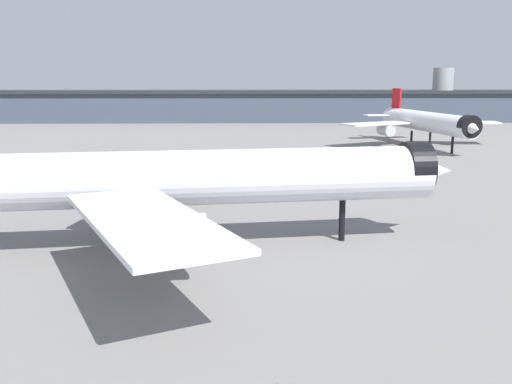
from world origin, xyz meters
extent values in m
plane|color=slate|center=(0.00, 0.00, 0.00)|extent=(900.00, 900.00, 0.00)
cylinder|color=silver|center=(-0.56, 0.14, 7.46)|extent=(51.56, 17.53, 5.74)
cone|color=silver|center=(24.56, 6.11, 7.46)|extent=(7.44, 6.93, 5.62)
cylinder|color=black|center=(23.44, 5.84, 7.89)|extent=(3.85, 6.24, 5.80)
cube|color=silver|center=(-7.80, 13.31, 6.74)|extent=(10.11, 23.82, 0.46)
cylinder|color=#B7BAC1|center=(-5.95, 10.88, 4.85)|extent=(7.76, 4.74, 3.16)
cube|color=silver|center=(-1.09, -14.88, 6.74)|extent=(19.15, 24.14, 0.46)
cylinder|color=#B7BAC1|center=(-0.53, -11.88, 4.85)|extent=(7.76, 4.74, 3.16)
cylinder|color=black|center=(15.51, 3.96, 2.30)|extent=(0.69, 0.69, 4.59)
cylinder|color=black|center=(-3.77, 2.47, 2.30)|extent=(0.69, 0.69, 4.59)
cylinder|color=black|center=(-2.37, -3.39, 2.30)|extent=(0.69, 0.69, 4.59)
cylinder|color=white|center=(42.78, 92.89, 6.55)|extent=(16.42, 42.20, 5.04)
cone|color=white|center=(48.57, 72.48, 6.55)|extent=(6.26, 6.67, 4.93)
cone|color=white|center=(36.99, 113.30, 6.55)|extent=(6.39, 7.60, 4.78)
cylinder|color=black|center=(48.30, 73.45, 6.92)|extent=(5.51, 3.57, 5.09)
cube|color=white|center=(53.49, 99.35, 5.92)|extent=(19.34, 7.51, 0.40)
cylinder|color=#B7BAC1|center=(51.57, 97.75, 4.25)|extent=(4.29, 6.47, 2.77)
cube|color=white|center=(30.28, 92.77, 5.92)|extent=(19.64, 16.27, 0.40)
cylinder|color=#B7BAC1|center=(32.76, 92.42, 4.25)|extent=(4.29, 6.47, 2.77)
cube|color=red|center=(37.92, 110.04, 10.57)|extent=(1.87, 5.04, 8.06)
cube|color=white|center=(42.57, 112.24, 7.05)|extent=(8.39, 5.76, 0.30)
cube|color=white|center=(32.80, 109.47, 7.05)|extent=(8.39, 5.76, 0.30)
cylinder|color=black|center=(46.49, 79.83, 2.01)|extent=(0.60, 0.60, 4.03)
cylinder|color=black|center=(44.75, 95.65, 2.01)|extent=(0.60, 0.60, 4.03)
cylinder|color=black|center=(39.66, 94.21, 2.01)|extent=(0.60, 0.60, 4.03)
cube|color=#3D4756|center=(-15.55, 176.79, 5.64)|extent=(245.14, 48.38, 11.27)
cube|color=#232628|center=(-15.55, 176.79, 11.87)|extent=(245.38, 50.66, 1.20)
cylinder|color=#939399|center=(68.56, 185.67, 10.73)|extent=(8.24, 8.24, 21.46)
camera|label=1|loc=(10.89, -57.29, 17.66)|focal=40.06mm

